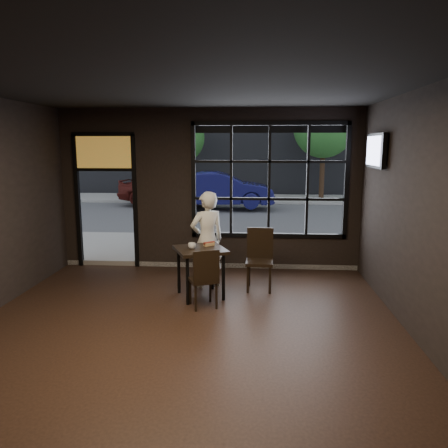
# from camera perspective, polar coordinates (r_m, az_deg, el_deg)

# --- Properties ---
(floor) EXTENTS (6.00, 7.00, 0.02)m
(floor) POSITION_cam_1_polar(r_m,az_deg,el_deg) (5.79, -5.71, -15.28)
(floor) COLOR black
(floor) RESTS_ON ground
(ceiling) EXTENTS (6.00, 7.00, 0.02)m
(ceiling) POSITION_cam_1_polar(r_m,az_deg,el_deg) (5.28, -6.35, 18.15)
(ceiling) COLOR black
(ceiling) RESTS_ON ground
(wall_right) EXTENTS (0.04, 7.00, 3.20)m
(wall_right) POSITION_cam_1_polar(r_m,az_deg,el_deg) (5.62, 25.71, 0.22)
(wall_right) COLOR black
(wall_right) RESTS_ON ground
(window_frame) EXTENTS (3.06, 0.12, 2.28)m
(window_frame) POSITION_cam_1_polar(r_m,az_deg,el_deg) (8.68, 5.92, 5.68)
(window_frame) COLOR black
(window_frame) RESTS_ON ground
(stained_transom) EXTENTS (1.20, 0.06, 0.70)m
(stained_transom) POSITION_cam_1_polar(r_m,az_deg,el_deg) (9.16, -15.40, 9.06)
(stained_transom) COLOR orange
(stained_transom) RESTS_ON ground
(street_asphalt) EXTENTS (60.00, 41.00, 0.04)m
(street_asphalt) POSITION_cam_1_polar(r_m,az_deg,el_deg) (29.27, 2.26, 5.30)
(street_asphalt) COLOR #545456
(street_asphalt) RESTS_ON ground
(building_across) EXTENTS (28.00, 12.00, 15.00)m
(building_across) POSITION_cam_1_polar(r_m,az_deg,el_deg) (28.61, 2.30, 20.31)
(building_across) COLOR #5B5956
(building_across) RESTS_ON ground
(cafe_table) EXTENTS (1.01, 1.01, 0.83)m
(cafe_table) POSITION_cam_1_polar(r_m,az_deg,el_deg) (7.25, -3.08, -6.32)
(cafe_table) COLOR black
(cafe_table) RESTS_ON floor
(chair_near) EXTENTS (0.53, 0.53, 0.94)m
(chair_near) POSITION_cam_1_polar(r_m,az_deg,el_deg) (6.79, -2.76, -7.00)
(chair_near) COLOR black
(chair_near) RESTS_ON floor
(chair_window) EXTENTS (0.48, 0.48, 1.06)m
(chair_window) POSITION_cam_1_polar(r_m,az_deg,el_deg) (7.56, 4.66, -4.72)
(chair_window) COLOR black
(chair_window) RESTS_ON floor
(man) EXTENTS (0.74, 0.66, 1.70)m
(man) POSITION_cam_1_polar(r_m,az_deg,el_deg) (7.65, -2.22, -2.07)
(man) COLOR silver
(man) RESTS_ON floor
(hotdog) EXTENTS (0.21, 0.19, 0.06)m
(hotdog) POSITION_cam_1_polar(r_m,az_deg,el_deg) (7.31, -1.95, -2.62)
(hotdog) COLOR tan
(hotdog) RESTS_ON cafe_table
(cup) EXTENTS (0.17, 0.17, 0.10)m
(cup) POSITION_cam_1_polar(r_m,az_deg,el_deg) (7.11, -4.21, -2.86)
(cup) COLOR silver
(cup) RESTS_ON cafe_table
(tv) EXTENTS (0.11, 0.98, 0.57)m
(tv) POSITION_cam_1_polar(r_m,az_deg,el_deg) (7.78, 19.27, 9.02)
(tv) COLOR black
(tv) RESTS_ON wall_right
(navy_car) EXTENTS (4.27, 1.72, 1.38)m
(navy_car) POSITION_cam_1_polar(r_m,az_deg,el_deg) (17.02, -0.58, 4.51)
(navy_car) COLOR #13144C
(navy_car) RESTS_ON street_asphalt
(maroon_car) EXTENTS (4.22, 2.26, 1.36)m
(maroon_car) POSITION_cam_1_polar(r_m,az_deg,el_deg) (18.11, -7.36, 4.75)
(maroon_car) COLOR #49130F
(maroon_car) RESTS_ON street_asphalt
(tree_left) EXTENTS (2.35, 2.35, 4.01)m
(tree_left) POSITION_cam_1_polar(r_m,az_deg,el_deg) (20.36, -5.91, 11.12)
(tree_left) COLOR #332114
(tree_left) RESTS_ON street_asphalt
(tree_right) EXTENTS (2.71, 2.71, 4.62)m
(tree_right) POSITION_cam_1_polar(r_m,az_deg,el_deg) (20.49, 12.90, 12.13)
(tree_right) COLOR #332114
(tree_right) RESTS_ON street_asphalt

